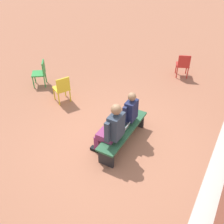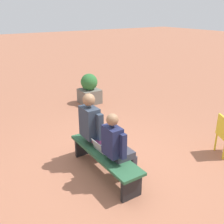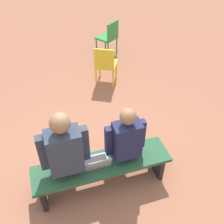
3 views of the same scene
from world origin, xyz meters
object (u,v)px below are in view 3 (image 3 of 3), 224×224
Objects in this scene: plastic_chair_mid_courtyard at (105,63)px; plastic_chair_far_left at (109,36)px; person_student at (124,141)px; laptop at (97,162)px; person_adult at (64,151)px; bench at (102,168)px.

plastic_chair_far_left is at bearing -110.58° from plastic_chair_mid_courtyard.
laptop is (0.38, 0.08, -0.20)m from person_student.
person_student is 3.70m from plastic_chair_far_left.
laptop is 2.56m from plastic_chair_mid_courtyard.
bench is at bearing 170.69° from person_adult.
laptop is 0.38× the size of plastic_chair_mid_courtyard.
plastic_chair_mid_courtyard and plastic_chair_far_left have the same top height.
plastic_chair_mid_courtyard is at bearing -107.71° from bench.
plastic_chair_mid_courtyard is (-0.83, -2.42, -0.02)m from laptop.
person_adult is at bearing 62.67° from plastic_chair_mid_courtyard.
bench is 3.85m from plastic_chair_far_left.
plastic_chair_mid_courtyard is (-0.45, -2.34, -0.22)m from person_student.
person_student is at bearing 75.62° from plastic_chair_far_left.
laptop is 0.38× the size of plastic_chair_far_left.
plastic_chair_far_left is (-1.67, -3.57, -0.27)m from person_adult.
person_student reaches higher than bench.
person_adult reaches higher than person_student.
person_student is 0.76m from person_adult.
bench is 1.39× the size of person_student.
person_student reaches higher than laptop.
bench is 2.53m from plastic_chair_mid_courtyard.
person_student is 1.54× the size of plastic_chair_far_left.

